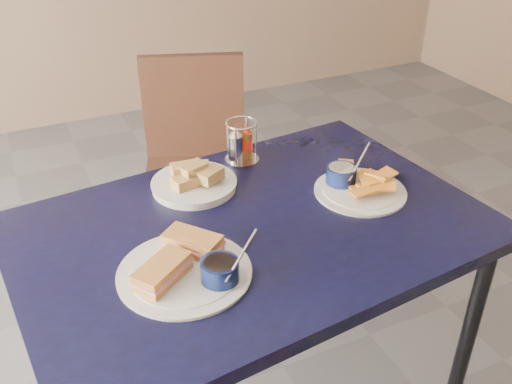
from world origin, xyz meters
name	(u,v)px	position (x,y,z in m)	size (l,w,h in m)	color
dining_table	(252,243)	(0.20, -0.11, 0.69)	(1.31, 0.94, 0.75)	black
chair_far	(190,152)	(0.33, 0.79, 0.51)	(0.53, 0.53, 0.90)	black
sandwich_plate	(188,265)	(-0.02, -0.23, 0.77)	(0.32, 0.32, 0.12)	white
plantain_plate	(355,184)	(0.55, -0.08, 0.77)	(0.27, 0.27, 0.12)	white
bread_basket	(194,181)	(0.13, 0.13, 0.77)	(0.25, 0.25, 0.08)	white
condiment_caddy	(240,145)	(0.32, 0.23, 0.81)	(0.11, 0.11, 0.14)	silver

